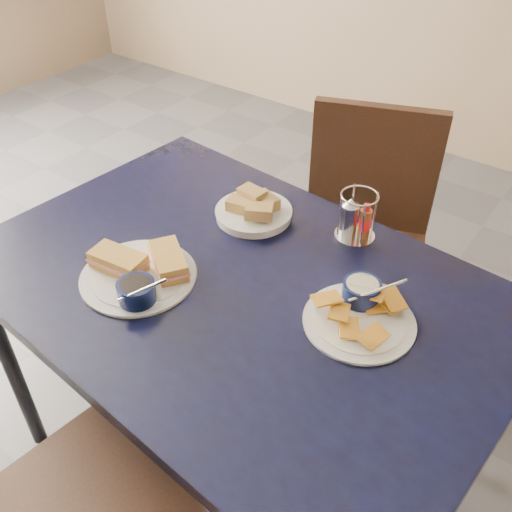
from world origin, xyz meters
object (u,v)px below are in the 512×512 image
Objects in this scene: dining_table at (237,299)px; bread_basket at (254,210)px; chair_far at (372,226)px; condiment_caddy at (355,218)px; sandwich_plate at (140,272)px; plantain_plate at (361,309)px.

bread_basket is (-0.13, 0.25, 0.08)m from dining_table.
chair_far is 0.47m from condiment_caddy.
bread_basket is at bearing -111.07° from chair_far.
sandwich_plate is at bearing -99.86° from bread_basket.
bread_basket is 0.29m from condiment_caddy.
chair_far is 0.90m from sandwich_plate.
condiment_caddy reaches higher than plantain_plate.
bread_basket is at bearing 80.14° from sandwich_plate.
condiment_caddy reaches higher than dining_table.
plantain_plate is at bearing 22.54° from sandwich_plate.
sandwich_plate and plantain_plate have the same top height.
chair_far is at bearing 112.24° from plantain_plate.
chair_far reaches higher than dining_table.
plantain_plate is (0.50, 0.21, -0.00)m from sandwich_plate.
bread_basket is (-0.17, -0.45, 0.25)m from chair_far.
condiment_caddy is at bearing 18.28° from bread_basket.
dining_table is at bearing -165.90° from plantain_plate.
condiment_caddy is at bearing -75.25° from chair_far.
chair_far is at bearing 68.93° from bread_basket.
chair_far is 3.58× the size of plantain_plate.
plantain_plate is at bearing -67.76° from chair_far.
condiment_caddy reaches higher than bread_basket.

